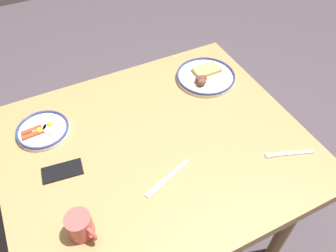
{
  "coord_description": "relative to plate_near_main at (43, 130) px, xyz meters",
  "views": [
    {
      "loc": [
        0.33,
        0.77,
        1.77
      ],
      "look_at": [
        -0.07,
        -0.04,
        0.78
      ],
      "focal_mm": 35.93,
      "sensor_mm": 36.0,
      "label": 1
    }
  ],
  "objects": [
    {
      "name": "ground_plane",
      "position": [
        -0.38,
        0.26,
        -0.77
      ],
      "size": [
        6.0,
        6.0,
        0.0
      ],
      "primitive_type": "plane",
      "color": "#473E45"
    },
    {
      "name": "plate_center_pancakes",
      "position": [
        -0.75,
        0.0,
        0.0
      ],
      "size": [
        0.28,
        0.28,
        0.05
      ],
      "color": "silver",
      "rests_on": "dining_table"
    },
    {
      "name": "fork_near",
      "position": [
        -0.81,
        0.53,
        -0.01
      ],
      "size": [
        0.19,
        0.08,
        0.01
      ],
      "color": "silver",
      "rests_on": "dining_table"
    },
    {
      "name": "cell_phone",
      "position": [
        -0.02,
        0.22,
        -0.01
      ],
      "size": [
        0.15,
        0.09,
        0.01
      ],
      "primitive_type": "cube",
      "rotation": [
        0.0,
        0.0,
        -0.12
      ],
      "color": "black",
      "rests_on": "dining_table"
    },
    {
      "name": "butter_knife",
      "position": [
        -0.35,
        0.42,
        -0.01
      ],
      "size": [
        0.21,
        0.09,
        0.01
      ],
      "color": "silver",
      "rests_on": "dining_table"
    },
    {
      "name": "dining_table",
      "position": [
        -0.38,
        0.26,
        -0.1
      ],
      "size": [
        1.16,
        0.98,
        0.75
      ],
      "color": "#A27C4B",
      "rests_on": "ground_plane"
    },
    {
      "name": "coffee_mug",
      "position": [
        -0.02,
        0.48,
        0.03
      ],
      "size": [
        0.08,
        0.11,
        0.09
      ],
      "color": "#BF4C47",
      "rests_on": "dining_table"
    },
    {
      "name": "plate_near_main",
      "position": [
        0.0,
        0.0,
        0.0
      ],
      "size": [
        0.21,
        0.21,
        0.04
      ],
      "color": "white",
      "rests_on": "dining_table"
    }
  ]
}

